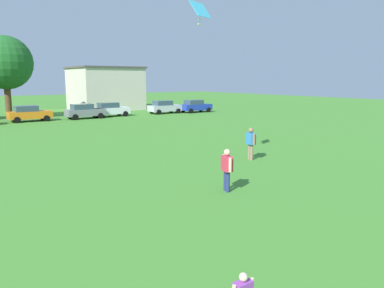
{
  "coord_description": "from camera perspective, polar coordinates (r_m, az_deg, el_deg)",
  "views": [
    {
      "loc": [
        -2.53,
        -1.21,
        4.48
      ],
      "look_at": [
        4.53,
        8.7,
        2.39
      ],
      "focal_mm": 35.5,
      "sensor_mm": 36.0,
      "label": 1
    }
  ],
  "objects": [
    {
      "name": "adult_bystander",
      "position": [
        15.25,
        5.27,
        -3.37
      ],
      "size": [
        0.49,
        0.78,
        1.73
      ],
      "rotation": [
        0.0,
        0.0,
        4.37
      ],
      "color": "navy",
      "rests_on": "ground"
    },
    {
      "name": "bystander_near_trees",
      "position": [
        21.38,
        8.81,
        0.48
      ],
      "size": [
        0.48,
        0.83,
        1.81
      ],
      "rotation": [
        0.0,
        0.0,
        4.44
      ],
      "color": "#8C7259",
      "rests_on": "ground"
    },
    {
      "name": "kite",
      "position": [
        19.22,
        1.24,
        19.39
      ],
      "size": [
        1.32,
        0.92,
        1.12
      ],
      "color": "#3FBFE5"
    },
    {
      "name": "parked_car_orange_2",
      "position": [
        43.85,
        -23.29,
        4.24
      ],
      "size": [
        4.3,
        2.02,
        1.68
      ],
      "color": "orange",
      "rests_on": "ground"
    },
    {
      "name": "parked_car_gray_3",
      "position": [
        44.92,
        -15.86,
        4.77
      ],
      "size": [
        4.3,
        2.02,
        1.68
      ],
      "color": "slate",
      "rests_on": "ground"
    },
    {
      "name": "parked_car_white_4",
      "position": [
        46.72,
        -12.18,
        5.1
      ],
      "size": [
        4.3,
        2.02,
        1.68
      ],
      "color": "white",
      "rests_on": "ground"
    },
    {
      "name": "parked_car_silver_5",
      "position": [
        49.81,
        -4.18,
        5.57
      ],
      "size": [
        4.3,
        2.02,
        1.68
      ],
      "color": "silver",
      "rests_on": "ground"
    },
    {
      "name": "parked_car_blue_6",
      "position": [
        51.47,
        0.51,
        5.73
      ],
      "size": [
        4.3,
        2.02,
        1.68
      ],
      "color": "#1E38AD",
      "rests_on": "ground"
    },
    {
      "name": "tree_far_right",
      "position": [
        47.45,
        -26.27,
        10.87
      ],
      "size": [
        5.9,
        5.9,
        9.2
      ],
      "color": "brown",
      "rests_on": "ground"
    },
    {
      "name": "house_left",
      "position": [
        57.85,
        -12.91,
        8.17
      ],
      "size": [
        9.24,
        9.06,
        6.19
      ],
      "color": "beige",
      "rests_on": "ground"
    }
  ]
}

